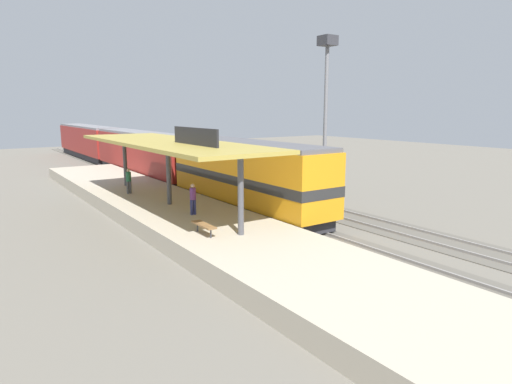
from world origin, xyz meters
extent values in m
plane|color=#666056|center=(2.00, 0.00, 0.00)|extent=(120.00, 120.00, 0.00)
cube|color=#565249|center=(0.00, 0.00, 0.02)|extent=(3.20, 110.00, 0.04)
cube|color=gray|center=(-0.72, 0.00, 0.08)|extent=(0.10, 110.00, 0.16)
cube|color=gray|center=(0.72, 0.00, 0.08)|extent=(0.10, 110.00, 0.16)
cube|color=#565249|center=(4.60, 0.00, 0.02)|extent=(3.20, 110.00, 0.04)
cube|color=gray|center=(3.88, 0.00, 0.08)|extent=(0.10, 110.00, 0.16)
cube|color=gray|center=(5.32, 0.00, 0.08)|extent=(0.10, 110.00, 0.16)
cube|color=#A89E89|center=(-4.60, 0.00, 0.45)|extent=(6.00, 44.00, 0.90)
cylinder|color=#47474C|center=(-4.60, -8.00, 2.70)|extent=(0.28, 0.28, 3.60)
cylinder|color=#47474C|center=(-4.60, 0.00, 2.70)|extent=(0.28, 0.28, 3.60)
cylinder|color=#47474C|center=(-4.60, 8.00, 2.70)|extent=(0.28, 0.28, 3.60)
cube|color=#A38E3D|center=(-4.60, 0.00, 4.60)|extent=(5.20, 18.00, 0.20)
cube|color=black|center=(-4.60, -3.60, 5.15)|extent=(0.12, 4.80, 0.90)
cylinder|color=#333338|center=(-6.00, -7.71, 1.11)|extent=(0.07, 0.07, 0.42)
cylinder|color=#333338|center=(-6.00, -6.41, 1.11)|extent=(0.07, 0.07, 0.42)
cube|color=brown|center=(-6.00, -7.06, 1.36)|extent=(0.44, 1.70, 0.08)
cube|color=#28282D|center=(0.00, -1.33, 0.51)|extent=(2.60, 13.60, 0.70)
cube|color=orange|center=(0.00, -1.33, 2.61)|extent=(2.90, 14.40, 3.50)
cube|color=#515156|center=(0.00, -1.33, 4.48)|extent=(2.78, 14.11, 0.24)
cube|color=#282828|center=(0.00, -1.33, 2.35)|extent=(2.93, 14.43, 0.56)
cube|color=#28282D|center=(0.00, 16.67, 0.51)|extent=(2.60, 19.20, 0.70)
cube|color=maroon|center=(0.00, 16.67, 2.51)|extent=(2.90, 20.00, 3.30)
cube|color=slate|center=(0.00, 16.67, 4.28)|extent=(2.78, 19.60, 0.24)
cube|color=#28282D|center=(0.00, 37.47, 0.51)|extent=(2.60, 19.20, 0.70)
cube|color=maroon|center=(0.00, 37.47, 2.51)|extent=(2.90, 20.00, 3.30)
cube|color=slate|center=(0.00, 37.47, 4.28)|extent=(2.78, 19.60, 0.24)
cube|color=#28282D|center=(4.60, 5.15, 0.51)|extent=(2.50, 11.20, 0.70)
cube|color=#4C564C|center=(4.60, 5.15, 2.16)|extent=(2.80, 12.00, 2.60)
cube|color=#3D453D|center=(4.60, 5.15, 3.58)|extent=(2.69, 11.76, 0.24)
cylinder|color=slate|center=(7.80, -0.20, 5.50)|extent=(0.28, 0.28, 11.00)
cube|color=#333338|center=(7.80, -0.20, 11.35)|extent=(1.10, 1.10, 0.70)
cylinder|color=#4C4C51|center=(-5.56, 4.75, 1.32)|extent=(0.16, 0.16, 0.84)
cylinder|color=#4C4C51|center=(-5.38, 4.75, 1.32)|extent=(0.16, 0.16, 0.84)
cylinder|color=#23603D|center=(-5.47, 4.75, 2.06)|extent=(0.34, 0.34, 0.64)
sphere|color=tan|center=(-5.47, 4.75, 2.50)|extent=(0.23, 0.23, 0.23)
cylinder|color=navy|center=(-4.74, -3.26, 1.32)|extent=(0.16, 0.16, 0.84)
cylinder|color=navy|center=(-4.56, -3.26, 1.32)|extent=(0.16, 0.16, 0.84)
cylinder|color=#663375|center=(-4.65, -3.26, 2.06)|extent=(0.34, 0.34, 0.64)
sphere|color=tan|center=(-4.65, -3.26, 2.50)|extent=(0.23, 0.23, 0.23)
camera|label=1|loc=(-15.04, -24.41, 6.54)|focal=30.93mm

